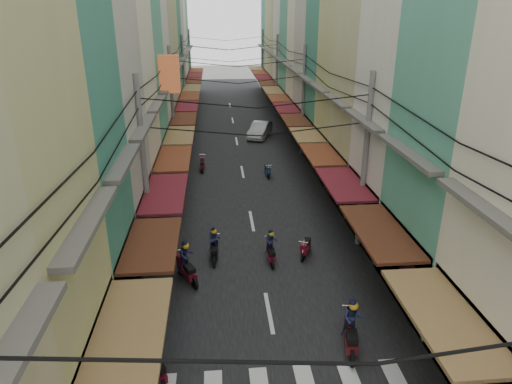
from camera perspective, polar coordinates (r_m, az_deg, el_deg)
ground at (r=19.30m, az=0.94°, el=-11.32°), size 160.00×160.00×0.00m
road at (r=37.61m, az=-2.28°, el=5.54°), size 10.00×80.00×0.02m
sidewalk_left at (r=37.86m, az=-12.19°, el=5.20°), size 3.00×80.00×0.06m
sidewalk_right at (r=38.46m, az=7.48°, el=5.77°), size 3.00×80.00×0.06m
building_row_left at (r=33.21m, az=-16.85°, el=19.63°), size 7.80×67.67×23.70m
building_row_right at (r=33.94m, az=12.11°, el=19.46°), size 7.80×68.98×22.59m
utility_poles at (r=31.38m, az=-1.96°, el=14.57°), size 10.20×66.13×8.20m
white_car at (r=40.85m, az=0.50°, el=6.86°), size 5.08×3.35×1.67m
bicycle at (r=21.99m, az=20.55°, el=-8.40°), size 1.92×1.32×1.24m
moving_scooters at (r=19.34m, az=-1.66°, el=-9.41°), size 6.79×21.26×1.97m
parked_scooters at (r=16.62m, az=15.17°, el=-16.38°), size 12.74×13.90×0.99m
pedestrians at (r=21.41m, az=-11.11°, el=-5.05°), size 12.15×26.24×2.23m
market_umbrella at (r=17.40m, az=21.50°, el=-7.96°), size 2.54×2.54×2.67m
traffic_sign at (r=15.39m, az=26.41°, el=-13.89°), size 0.10×0.65×2.95m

